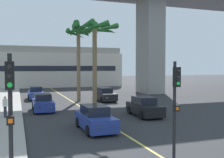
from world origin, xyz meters
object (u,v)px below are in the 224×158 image
palm_tree_near_median (78,43)px  traffic_light_left_sidewalk_corner (10,109)px  car_queue_third (95,119)px  pedestrian_mid_block (5,106)px  palm_tree_mid_median (94,37)px  car_queue_second (144,107)px  car_queue_fourth (105,95)px  car_queue_front (36,93)px  car_queue_fifth (43,103)px  traffic_light_median_near (176,100)px

palm_tree_near_median → traffic_light_left_sidewalk_corner: bearing=-106.7°
car_queue_third → palm_tree_near_median: size_ratio=0.49×
car_queue_third → traffic_light_left_sidewalk_corner: (-4.79, -8.51, 2.14)m
car_queue_third → palm_tree_near_median: 15.97m
palm_tree_near_median → pedestrian_mid_block: bearing=-130.3°
traffic_light_left_sidewalk_corner → palm_tree_mid_median: palm_tree_mid_median is taller
car_queue_third → car_queue_second: bearing=33.7°
car_queue_fourth → palm_tree_mid_median: size_ratio=0.56×
car_queue_front → traffic_light_left_sidewalk_corner: (-2.35, -26.65, 2.14)m
traffic_light_left_sidewalk_corner → car_queue_fifth: bearing=82.2°
car_queue_second → palm_tree_near_median: palm_tree_near_median is taller
car_queue_second → car_queue_fourth: same height
traffic_light_median_near → palm_tree_near_median: size_ratio=0.50×
car_queue_front → traffic_light_left_sidewalk_corner: traffic_light_left_sidewalk_corner is taller
traffic_light_median_near → palm_tree_near_median: (1.01, 21.92, 4.10)m
traffic_light_left_sidewalk_corner → palm_tree_near_median: palm_tree_near_median is taller
car_queue_third → car_queue_fourth: same height
car_queue_fifth → pedestrian_mid_block: size_ratio=2.55×
palm_tree_mid_median → pedestrian_mid_block: bearing=159.9°
car_queue_third → pedestrian_mid_block: 7.84m
traffic_light_left_sidewalk_corner → pedestrian_mid_block: traffic_light_left_sidewalk_corner is taller
traffic_light_left_sidewalk_corner → palm_tree_mid_median: (5.67, 11.77, 3.36)m
palm_tree_mid_median → car_queue_fifth: bearing=121.4°
palm_tree_near_median → car_queue_fourth: bearing=-16.7°
car_queue_fifth → traffic_light_median_near: traffic_light_median_near is taller
palm_tree_mid_median → pedestrian_mid_block: (-6.37, 2.34, -5.23)m
car_queue_front → car_queue_fourth: size_ratio=1.00×
traffic_light_left_sidewalk_corner → palm_tree_mid_median: bearing=64.3°
traffic_light_left_sidewalk_corner → pedestrian_mid_block: 14.25m
palm_tree_mid_median → car_queue_second: bearing=2.2°
traffic_light_median_near → pedestrian_mid_block: (-6.63, 12.91, -1.72)m
car_queue_third → traffic_light_left_sidewalk_corner: bearing=-119.4°
car_queue_second → car_queue_third: same height
car_queue_second → palm_tree_mid_median: bearing=-177.8°
car_queue_front → car_queue_fifth: same height
car_queue_fifth → palm_tree_near_median: 9.66m
palm_tree_mid_median → car_queue_fourth: bearing=68.0°
car_queue_second → car_queue_fifth: bearing=145.2°
car_queue_third → car_queue_fifth: (-2.43, 8.66, 0.00)m
car_queue_third → traffic_light_median_near: size_ratio=0.98×
car_queue_third → car_queue_fourth: bearing=69.6°
car_queue_second → palm_tree_mid_median: 6.96m
car_queue_fourth → palm_tree_mid_median: bearing=-112.0°
car_queue_fourth → car_queue_fifth: same height
traffic_light_left_sidewalk_corner → traffic_light_median_near: traffic_light_left_sidewalk_corner is taller
car_queue_second → car_queue_fourth: size_ratio=1.01×
car_queue_fourth → car_queue_front: bearing=149.6°
car_queue_third → traffic_light_median_near: (1.13, -7.32, 1.99)m
car_queue_front → traffic_light_left_sidewalk_corner: size_ratio=0.98×
pedestrian_mid_block → car_queue_front: bearing=76.3°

